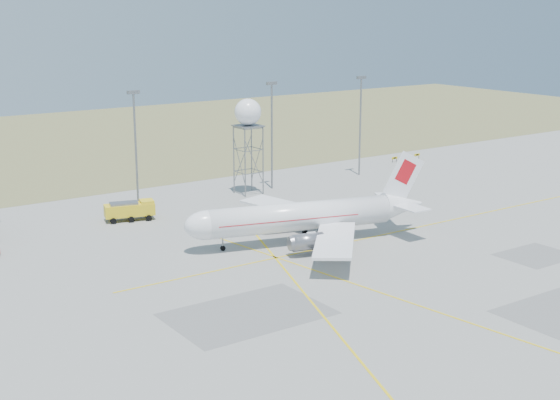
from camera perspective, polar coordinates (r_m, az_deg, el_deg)
ground at (r=91.41m, az=13.61°, el=-8.31°), size 400.00×400.00×0.00m
grass_strip at (r=208.47m, az=-16.35°, el=3.96°), size 400.00×120.00×0.03m
mast_b at (r=134.77m, az=-10.53°, el=4.32°), size 2.20×0.50×20.50m
mast_c at (r=148.29m, az=-0.60°, el=5.41°), size 2.20×0.50×20.50m
mast_d at (r=161.55m, az=5.90°, el=6.03°), size 2.20×0.50×20.50m
taxi_sign_near at (r=178.05m, az=8.38°, el=3.04°), size 1.60×0.17×1.20m
taxi_sign_far at (r=182.84m, az=9.99°, el=3.26°), size 1.60×0.17×1.20m
airliner_main at (r=115.00m, az=1.72°, el=-1.24°), size 37.28×35.41×12.85m
radar_tower at (r=144.49m, az=-2.34°, el=4.34°), size 4.92×4.92×17.82m
fire_truck at (r=129.90m, az=-10.84°, el=-0.80°), size 8.47×4.88×3.22m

